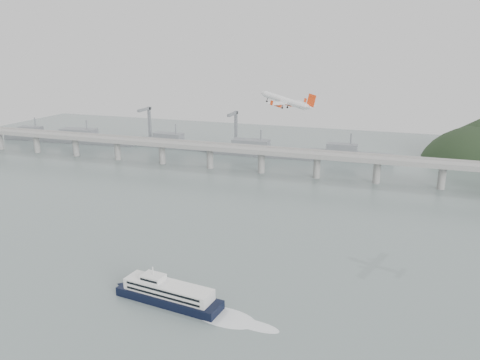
% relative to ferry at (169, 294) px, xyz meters
% --- Properties ---
extents(ground, '(900.00, 900.00, 0.00)m').
position_rel_ferry_xyz_m(ground, '(6.26, 24.62, -4.26)').
color(ground, slate).
rests_on(ground, ground).
extents(bridge, '(800.00, 22.00, 23.90)m').
position_rel_ferry_xyz_m(bridge, '(5.11, 224.62, 13.39)').
color(bridge, gray).
rests_on(bridge, ground).
extents(distant_fleet, '(453.00, 60.90, 40.00)m').
position_rel_ferry_xyz_m(distant_fleet, '(-149.09, 289.70, 1.96)').
color(distant_fleet, slate).
rests_on(distant_fleet, ground).
extents(ferry, '(83.16, 21.17, 15.70)m').
position_rel_ferry_xyz_m(ferry, '(0.00, 0.00, 0.00)').
color(ferry, black).
rests_on(ferry, ground).
extents(airliner, '(37.62, 35.05, 10.52)m').
position_rel_ferry_xyz_m(airliner, '(27.25, 101.12, 75.64)').
color(airliner, white).
rests_on(airliner, ground).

